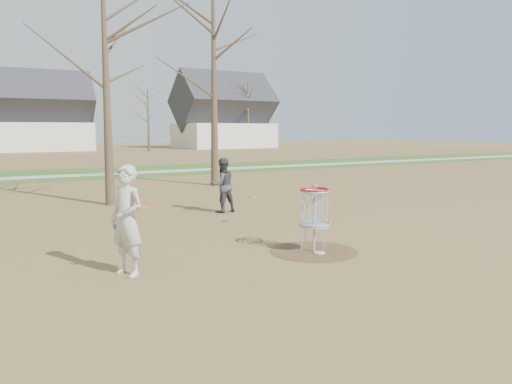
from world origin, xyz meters
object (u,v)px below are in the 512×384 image
Objects in this scene: player_standing at (127,220)px; player_throwing at (222,185)px; disc_grounded at (320,253)px; disc_golf_basket at (314,208)px.

player_throwing is (4.30, 5.01, -0.13)m from player_standing.
player_throwing is at bearing 84.24° from disc_grounded.
player_standing reaches higher than disc_golf_basket.
disc_golf_basket is (3.75, -0.29, -0.04)m from player_standing.
player_standing is 1.16× the size of player_throwing.
player_standing is at bearing 175.54° from disc_golf_basket.
player_standing is 8.64× the size of disc_grounded.
disc_golf_basket is at bearing 59.91° from player_standing.
player_standing is 3.76m from disc_golf_basket.
disc_grounded is 0.16× the size of disc_golf_basket.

